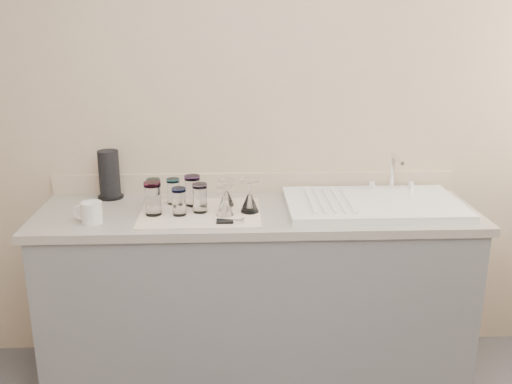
{
  "coord_description": "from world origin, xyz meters",
  "views": [
    {
      "loc": [
        -0.12,
        -1.35,
        1.76
      ],
      "look_at": [
        -0.01,
        1.15,
        1.0
      ],
      "focal_mm": 40.0,
      "sensor_mm": 36.0,
      "label": 1
    }
  ],
  "objects_px": {
    "goblet_back_left": "(227,197)",
    "white_mug": "(91,212)",
    "tumbler_cyan": "(173,191)",
    "tumbler_lavender": "(200,198)",
    "tumbler_teal": "(154,192)",
    "tumbler_purple": "(193,190)",
    "paper_towel_roll": "(109,175)",
    "can_opener": "(231,222)",
    "tumbler_magenta": "(153,198)",
    "goblet_front_left": "(225,205)",
    "sink_unit": "(373,204)",
    "tumbler_blue": "(179,201)",
    "goblet_front_right": "(250,201)"
  },
  "relations": [
    {
      "from": "goblet_back_left",
      "to": "goblet_front_left",
      "type": "height_order",
      "value": "goblet_front_left"
    },
    {
      "from": "can_opener",
      "to": "paper_towel_roll",
      "type": "xyz_separation_m",
      "value": [
        -0.6,
        0.42,
        0.1
      ]
    },
    {
      "from": "tumbler_lavender",
      "to": "sink_unit",
      "type": "bearing_deg",
      "value": 3.97
    },
    {
      "from": "sink_unit",
      "to": "tumbler_magenta",
      "type": "relative_size",
      "value": 5.32
    },
    {
      "from": "goblet_front_right",
      "to": "white_mug",
      "type": "relative_size",
      "value": 1.18
    },
    {
      "from": "tumbler_lavender",
      "to": "goblet_back_left",
      "type": "height_order",
      "value": "tumbler_lavender"
    },
    {
      "from": "tumbler_lavender",
      "to": "tumbler_magenta",
      "type": "bearing_deg",
      "value": -172.72
    },
    {
      "from": "tumbler_magenta",
      "to": "tumbler_blue",
      "type": "height_order",
      "value": "tumbler_magenta"
    },
    {
      "from": "can_opener",
      "to": "paper_towel_roll",
      "type": "height_order",
      "value": "paper_towel_roll"
    },
    {
      "from": "sink_unit",
      "to": "goblet_back_left",
      "type": "xyz_separation_m",
      "value": [
        -0.7,
        0.04,
        0.03
      ]
    },
    {
      "from": "tumbler_teal",
      "to": "tumbler_lavender",
      "type": "xyz_separation_m",
      "value": [
        0.23,
        -0.12,
        0.0
      ]
    },
    {
      "from": "tumbler_purple",
      "to": "goblet_front_left",
      "type": "xyz_separation_m",
      "value": [
        0.15,
        -0.15,
        -0.03
      ]
    },
    {
      "from": "tumbler_cyan",
      "to": "tumbler_teal",
      "type": "bearing_deg",
      "value": -174.0
    },
    {
      "from": "tumbler_blue",
      "to": "can_opener",
      "type": "relative_size",
      "value": 1.03
    },
    {
      "from": "tumbler_cyan",
      "to": "tumbler_lavender",
      "type": "bearing_deg",
      "value": -44.12
    },
    {
      "from": "tumbler_magenta",
      "to": "tumbler_lavender",
      "type": "xyz_separation_m",
      "value": [
        0.21,
        0.03,
        -0.01
      ]
    },
    {
      "from": "paper_towel_roll",
      "to": "tumbler_cyan",
      "type": "bearing_deg",
      "value": -22.54
    },
    {
      "from": "tumbler_magenta",
      "to": "goblet_front_right",
      "type": "bearing_deg",
      "value": 2.74
    },
    {
      "from": "goblet_front_right",
      "to": "tumbler_magenta",
      "type": "bearing_deg",
      "value": -177.26
    },
    {
      "from": "goblet_front_left",
      "to": "goblet_front_right",
      "type": "bearing_deg",
      "value": 19.06
    },
    {
      "from": "goblet_back_left",
      "to": "goblet_front_left",
      "type": "relative_size",
      "value": 0.9
    },
    {
      "from": "can_opener",
      "to": "tumbler_purple",
      "type": "bearing_deg",
      "value": 124.86
    },
    {
      "from": "tumbler_teal",
      "to": "goblet_front_left",
      "type": "height_order",
      "value": "goblet_front_left"
    },
    {
      "from": "tumbler_teal",
      "to": "tumbler_purple",
      "type": "distance_m",
      "value": 0.19
    },
    {
      "from": "can_opener",
      "to": "paper_towel_roll",
      "type": "relative_size",
      "value": 0.52
    },
    {
      "from": "sink_unit",
      "to": "goblet_back_left",
      "type": "distance_m",
      "value": 0.7
    },
    {
      "from": "tumbler_teal",
      "to": "white_mug",
      "type": "height_order",
      "value": "tumbler_teal"
    },
    {
      "from": "sink_unit",
      "to": "can_opener",
      "type": "height_order",
      "value": "sink_unit"
    },
    {
      "from": "paper_towel_roll",
      "to": "tumbler_purple",
      "type": "bearing_deg",
      "value": -21.44
    },
    {
      "from": "sink_unit",
      "to": "paper_towel_roll",
      "type": "height_order",
      "value": "paper_towel_roll"
    },
    {
      "from": "tumbler_magenta",
      "to": "paper_towel_roll",
      "type": "height_order",
      "value": "paper_towel_roll"
    },
    {
      "from": "goblet_back_left",
      "to": "goblet_front_left",
      "type": "xyz_separation_m",
      "value": [
        -0.01,
        -0.14,
        0.0
      ]
    },
    {
      "from": "goblet_front_left",
      "to": "tumbler_purple",
      "type": "bearing_deg",
      "value": 136.37
    },
    {
      "from": "sink_unit",
      "to": "tumbler_cyan",
      "type": "xyz_separation_m",
      "value": [
        -0.95,
        0.07,
        0.05
      ]
    },
    {
      "from": "tumbler_blue",
      "to": "goblet_front_right",
      "type": "xyz_separation_m",
      "value": [
        0.32,
        0.03,
        -0.01
      ]
    },
    {
      "from": "tumbler_cyan",
      "to": "tumbler_lavender",
      "type": "height_order",
      "value": "tumbler_lavender"
    },
    {
      "from": "white_mug",
      "to": "paper_towel_roll",
      "type": "distance_m",
      "value": 0.37
    },
    {
      "from": "tumbler_teal",
      "to": "tumbler_purple",
      "type": "xyz_separation_m",
      "value": [
        0.19,
        -0.02,
        0.01
      ]
    },
    {
      "from": "tumbler_lavender",
      "to": "goblet_front_right",
      "type": "bearing_deg",
      "value": -1.51
    },
    {
      "from": "tumbler_blue",
      "to": "goblet_back_left",
      "type": "bearing_deg",
      "value": 31.39
    },
    {
      "from": "goblet_front_left",
      "to": "paper_towel_roll",
      "type": "bearing_deg",
      "value": 151.53
    },
    {
      "from": "tumbler_magenta",
      "to": "white_mug",
      "type": "xyz_separation_m",
      "value": [
        -0.26,
        -0.07,
        -0.04
      ]
    },
    {
      "from": "tumbler_cyan",
      "to": "tumbler_blue",
      "type": "relative_size",
      "value": 0.97
    },
    {
      "from": "paper_towel_roll",
      "to": "sink_unit",
      "type": "bearing_deg",
      "value": -9.31
    },
    {
      "from": "tumbler_cyan",
      "to": "tumbler_blue",
      "type": "height_order",
      "value": "tumbler_blue"
    },
    {
      "from": "tumbler_purple",
      "to": "tumbler_blue",
      "type": "xyz_separation_m",
      "value": [
        -0.05,
        -0.14,
        -0.01
      ]
    },
    {
      "from": "goblet_back_left",
      "to": "white_mug",
      "type": "relative_size",
      "value": 0.97
    },
    {
      "from": "tumbler_cyan",
      "to": "goblet_front_right",
      "type": "relative_size",
      "value": 0.8
    },
    {
      "from": "tumbler_cyan",
      "to": "white_mug",
      "type": "bearing_deg",
      "value": -145.82
    },
    {
      "from": "tumbler_teal",
      "to": "tumbler_blue",
      "type": "distance_m",
      "value": 0.21
    }
  ]
}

